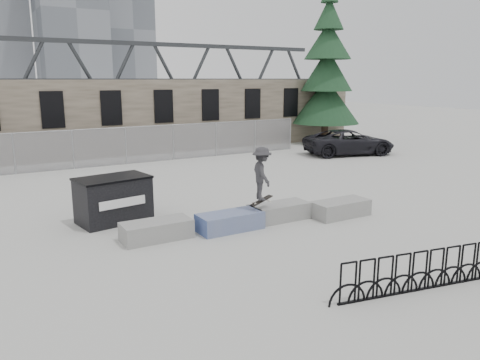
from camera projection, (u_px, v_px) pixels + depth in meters
name	position (u px, v px, depth m)	size (l,w,h in m)	color
ground	(244.00, 224.00, 14.92)	(120.00, 120.00, 0.00)	#ACADA8
stone_wall	(106.00, 118.00, 28.14)	(36.00, 2.58, 4.50)	#665A4B
chainlink_fence	(126.00, 145.00, 25.25)	(22.06, 0.06, 2.02)	gray
planter_far_left	(157.00, 229.00, 13.46)	(2.00, 0.90, 0.54)	gray
planter_center_left	(230.00, 221.00, 14.30)	(2.00, 0.90, 0.54)	#304790
planter_center_right	(279.00, 211.00, 15.36)	(2.00, 0.90, 0.54)	gray
planter_offset	(340.00, 208.00, 15.73)	(2.00, 0.90, 0.54)	gray
dumpster	(113.00, 199.00, 15.05)	(2.43, 1.71, 1.48)	black
bike_rack	(428.00, 270.00, 10.23)	(4.87, 0.94, 0.90)	black
spruce_tree	(327.00, 75.00, 33.21)	(4.82, 4.82, 11.50)	#38281E
truss_bridge	(104.00, 82.00, 65.37)	(70.00, 3.00, 9.80)	#2D3033
suv	(349.00, 142.00, 28.54)	(2.53, 5.50, 1.53)	black
skateboarder	(262.00, 174.00, 14.48)	(0.87, 1.20, 1.82)	#302F32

